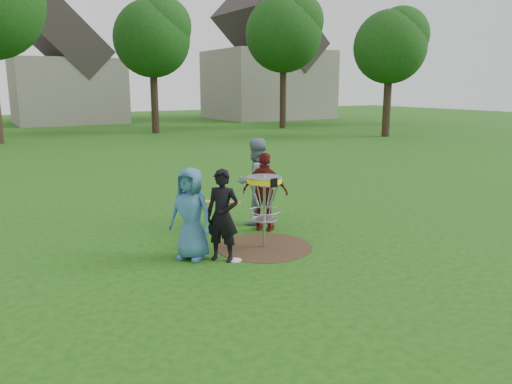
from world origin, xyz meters
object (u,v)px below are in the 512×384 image
player_black (222,216)px  disc_golf_basket (264,194)px  player_blue (191,214)px  player_maroon (265,192)px  player_grey (255,181)px

player_black → disc_golf_basket: size_ratio=1.16×
player_blue → player_black: (0.42, -0.37, -0.01)m
player_black → disc_golf_basket: player_black is taller
player_maroon → disc_golf_basket: size_ratio=1.18×
player_blue → disc_golf_basket: 1.43m
player_blue → disc_golf_basket: bearing=49.4°
player_blue → player_grey: 2.51m
player_black → player_grey: bearing=94.1°
disc_golf_basket → player_maroon: bearing=57.5°
player_blue → player_maroon: (2.01, 0.82, 0.01)m
player_black → player_maroon: (1.58, 1.19, 0.02)m
player_maroon → player_grey: bearing=-51.9°
disc_golf_basket → player_blue: bearing=175.1°
player_black → player_maroon: 1.98m
player_blue → player_grey: bearing=87.5°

